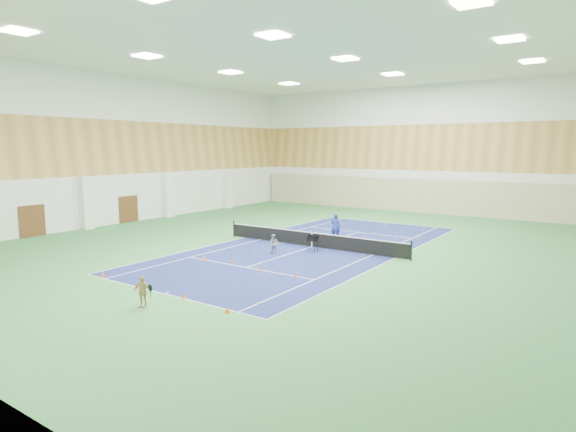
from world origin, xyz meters
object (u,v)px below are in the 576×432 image
Objects in this scene: tennis_net at (312,238)px; child_apron at (142,291)px; ball_cart at (312,244)px; child_court at (274,244)px; coach at (335,227)px.

child_apron is at bearing -87.18° from tennis_net.
child_apron is at bearing -101.81° from ball_cart.
child_apron is (1.44, -10.54, 0.04)m from child_court.
child_apron reaches higher than child_court.
coach is 1.79× the size of ball_cart.
child_apron reaches higher than ball_cart.
ball_cart is at bearing 82.30° from coach.
child_court is (-0.77, -2.95, 0.03)m from tennis_net.
coach is 6.00m from child_court.
coach reaches higher than ball_cart.
ball_cart is at bearing 69.63° from child_apron.
coach is 1.53× the size of child_court.
child_court is 0.93× the size of child_apron.
child_court is at bearing -143.02° from ball_cart.
tennis_net is 7.21× the size of coach.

